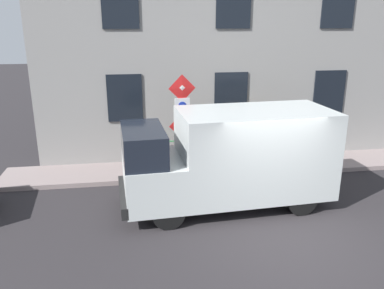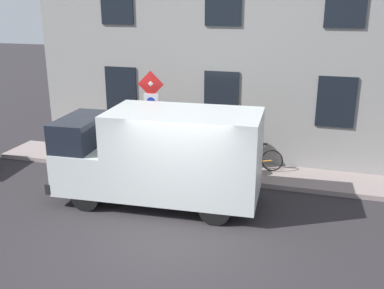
{
  "view_description": "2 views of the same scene",
  "coord_description": "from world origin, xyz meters",
  "px_view_note": "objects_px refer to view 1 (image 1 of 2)",
  "views": [
    {
      "loc": [
        -7.18,
        3.15,
        4.59
      ],
      "look_at": [
        2.68,
        1.66,
        1.43
      ],
      "focal_mm": 36.4,
      "sensor_mm": 36.0,
      "label": 1
    },
    {
      "loc": [
        -8.25,
        -3.05,
        5.09
      ],
      "look_at": [
        3.42,
        0.44,
        1.15
      ],
      "focal_mm": 41.6,
      "sensor_mm": 36.0,
      "label": 2
    }
  ],
  "objects_px": {
    "bicycle_purple": "(208,152)",
    "bicycle_green": "(177,154)",
    "bicycle_orange": "(268,150)",
    "bicycle_black": "(238,151)",
    "pedestrian": "(249,135)",
    "litter_bin": "(259,155)",
    "delivery_van": "(231,156)",
    "sign_post_stacked": "(182,115)"
  },
  "relations": [
    {
      "from": "bicycle_purple",
      "to": "bicycle_green",
      "type": "distance_m",
      "value": 1.03
    },
    {
      "from": "bicycle_orange",
      "to": "bicycle_black",
      "type": "xyz_separation_m",
      "value": [
        0.0,
        1.03,
        0.0
      ]
    },
    {
      "from": "bicycle_orange",
      "to": "bicycle_purple",
      "type": "xyz_separation_m",
      "value": [
        -0.0,
        2.06,
        0.0
      ]
    },
    {
      "from": "bicycle_black",
      "to": "bicycle_green",
      "type": "distance_m",
      "value": 2.06
    },
    {
      "from": "pedestrian",
      "to": "litter_bin",
      "type": "height_order",
      "value": "pedestrian"
    },
    {
      "from": "bicycle_black",
      "to": "bicycle_purple",
      "type": "distance_m",
      "value": 1.03
    },
    {
      "from": "bicycle_purple",
      "to": "litter_bin",
      "type": "xyz_separation_m",
      "value": [
        -0.74,
        -1.5,
        0.08
      ]
    },
    {
      "from": "bicycle_green",
      "to": "bicycle_orange",
      "type": "bearing_deg",
      "value": 178.03
    },
    {
      "from": "delivery_van",
      "to": "bicycle_black",
      "type": "relative_size",
      "value": 3.18
    },
    {
      "from": "bicycle_black",
      "to": "bicycle_green",
      "type": "xyz_separation_m",
      "value": [
        -0.0,
        2.06,
        0.0
      ]
    },
    {
      "from": "delivery_van",
      "to": "litter_bin",
      "type": "relative_size",
      "value": 6.05
    },
    {
      "from": "delivery_van",
      "to": "bicycle_purple",
      "type": "height_order",
      "value": "delivery_van"
    },
    {
      "from": "bicycle_black",
      "to": "litter_bin",
      "type": "relative_size",
      "value": 1.9
    },
    {
      "from": "bicycle_purple",
      "to": "bicycle_green",
      "type": "bearing_deg",
      "value": -7.03
    },
    {
      "from": "delivery_van",
      "to": "litter_bin",
      "type": "height_order",
      "value": "delivery_van"
    },
    {
      "from": "bicycle_orange",
      "to": "bicycle_green",
      "type": "distance_m",
      "value": 3.08
    },
    {
      "from": "litter_bin",
      "to": "bicycle_green",
      "type": "bearing_deg",
      "value": 73.76
    },
    {
      "from": "bicycle_black",
      "to": "pedestrian",
      "type": "height_order",
      "value": "pedestrian"
    },
    {
      "from": "bicycle_purple",
      "to": "litter_bin",
      "type": "relative_size",
      "value": 1.9
    },
    {
      "from": "bicycle_purple",
      "to": "pedestrian",
      "type": "bearing_deg",
      "value": 168.54
    },
    {
      "from": "sign_post_stacked",
      "to": "bicycle_orange",
      "type": "bearing_deg",
      "value": -73.57
    },
    {
      "from": "bicycle_purple",
      "to": "bicycle_green",
      "type": "relative_size",
      "value": 1.0
    },
    {
      "from": "delivery_van",
      "to": "pedestrian",
      "type": "distance_m",
      "value": 2.98
    },
    {
      "from": "sign_post_stacked",
      "to": "bicycle_green",
      "type": "relative_size",
      "value": 1.7
    },
    {
      "from": "bicycle_black",
      "to": "pedestrian",
      "type": "bearing_deg",
      "value": 162.96
    },
    {
      "from": "sign_post_stacked",
      "to": "litter_bin",
      "type": "xyz_separation_m",
      "value": [
        0.15,
        -2.45,
        -1.41
      ]
    },
    {
      "from": "delivery_van",
      "to": "pedestrian",
      "type": "height_order",
      "value": "delivery_van"
    },
    {
      "from": "delivery_van",
      "to": "bicycle_orange",
      "type": "distance_m",
      "value": 3.52
    },
    {
      "from": "delivery_van",
      "to": "bicycle_purple",
      "type": "xyz_separation_m",
      "value": [
        2.78,
        0.06,
        -0.82
      ]
    },
    {
      "from": "sign_post_stacked",
      "to": "bicycle_purple",
      "type": "relative_size",
      "value": 1.7
    },
    {
      "from": "delivery_van",
      "to": "bicycle_orange",
      "type": "bearing_deg",
      "value": -129.11
    },
    {
      "from": "delivery_van",
      "to": "bicycle_black",
      "type": "height_order",
      "value": "delivery_van"
    },
    {
      "from": "bicycle_orange",
      "to": "litter_bin",
      "type": "height_order",
      "value": "litter_bin"
    },
    {
      "from": "pedestrian",
      "to": "litter_bin",
      "type": "distance_m",
      "value": 0.81
    },
    {
      "from": "bicycle_green",
      "to": "pedestrian",
      "type": "xyz_separation_m",
      "value": [
        -0.11,
        -2.37,
        0.56
      ]
    },
    {
      "from": "bicycle_green",
      "to": "pedestrian",
      "type": "height_order",
      "value": "pedestrian"
    },
    {
      "from": "bicycle_black",
      "to": "bicycle_purple",
      "type": "relative_size",
      "value": 1.0
    },
    {
      "from": "delivery_van",
      "to": "litter_bin",
      "type": "bearing_deg",
      "value": -128.66
    },
    {
      "from": "bicycle_black",
      "to": "sign_post_stacked",
      "type": "bearing_deg",
      "value": 25.57
    },
    {
      "from": "delivery_van",
      "to": "bicycle_green",
      "type": "height_order",
      "value": "delivery_van"
    },
    {
      "from": "bicycle_green",
      "to": "delivery_van",
      "type": "bearing_deg",
      "value": 109.44
    },
    {
      "from": "bicycle_purple",
      "to": "bicycle_green",
      "type": "xyz_separation_m",
      "value": [
        0.0,
        1.03,
        0.0
      ]
    }
  ]
}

